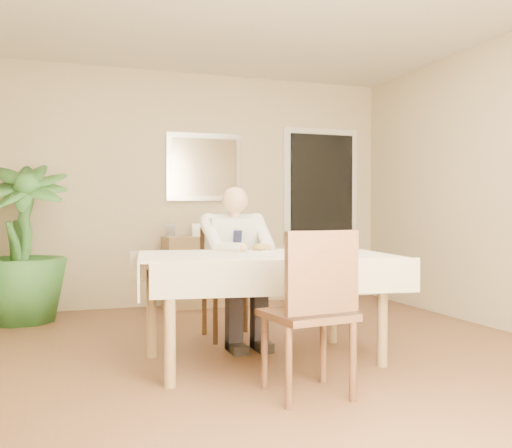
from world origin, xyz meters
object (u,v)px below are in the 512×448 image
object	(u,v)px
potted_palm	(21,242)
chair_near	(313,304)
coffee_mug	(347,247)
dining_table	(263,266)
sideboard	(208,271)
seated_man	(238,256)
chair_far	(228,275)

from	to	relation	value
potted_palm	chair_near	bearing A→B (deg)	-59.95
potted_palm	coffee_mug	bearing A→B (deg)	-44.63
dining_table	chair_near	bearing A→B (deg)	-82.53
chair_near	sideboard	xyz separation A→B (m)	(0.20, 3.25, -0.15)
dining_table	coffee_mug	bearing A→B (deg)	-7.39
dining_table	coffee_mug	world-z (taller)	coffee_mug
chair_near	potted_palm	distance (m)	3.37
coffee_mug	sideboard	bearing A→B (deg)	98.18
chair_near	seated_man	distance (m)	1.44
chair_far	chair_near	xyz separation A→B (m)	(-0.00, -1.72, 0.02)
chair_near	sideboard	distance (m)	3.26
sideboard	potted_palm	world-z (taller)	potted_palm
coffee_mug	potted_palm	xyz separation A→B (m)	(-2.26, 2.23, -0.04)
potted_palm	sideboard	bearing A→B (deg)	10.00
dining_table	sideboard	xyz separation A→B (m)	(0.20, 2.41, -0.28)
chair_far	seated_man	world-z (taller)	seated_man
chair_near	coffee_mug	bearing A→B (deg)	42.20
potted_palm	chair_far	bearing A→B (deg)	-35.23
dining_table	sideboard	distance (m)	2.43
chair_near	dining_table	bearing A→B (deg)	81.74
dining_table	potted_palm	world-z (taller)	potted_palm
coffee_mug	sideboard	world-z (taller)	coffee_mug
chair_near	potted_palm	world-z (taller)	potted_palm
chair_near	coffee_mug	world-z (taller)	chair_near
dining_table	seated_man	bearing A→B (deg)	97.69
coffee_mug	dining_table	bearing A→B (deg)	164.92
dining_table	chair_far	distance (m)	0.90
sideboard	chair_near	bearing A→B (deg)	-98.99
dining_table	seated_man	xyz separation A→B (m)	(0.00, 0.59, 0.02)
chair_far	potted_palm	world-z (taller)	potted_palm
sideboard	potted_palm	bearing A→B (deg)	-175.41
sideboard	potted_palm	distance (m)	1.95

